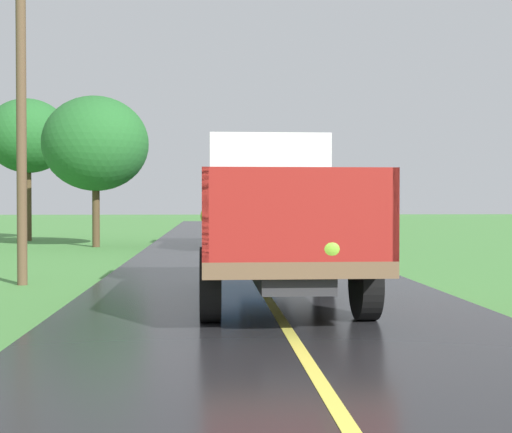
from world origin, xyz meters
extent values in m
cube|color=#2D2D30|center=(0.09, 9.57, 0.68)|extent=(0.90, 5.51, 0.24)
cube|color=brown|center=(0.09, 9.57, 0.88)|extent=(2.30, 5.80, 0.20)
cube|color=silver|center=(0.09, 11.52, 1.93)|extent=(2.10, 1.90, 1.90)
cube|color=black|center=(0.09, 12.48, 2.26)|extent=(1.78, 0.02, 0.76)
cube|color=maroon|center=(-1.02, 8.60, 1.53)|extent=(0.08, 3.85, 1.10)
cube|color=maroon|center=(1.20, 8.60, 1.53)|extent=(0.08, 3.85, 1.10)
cube|color=maroon|center=(0.09, 6.71, 1.53)|extent=(2.30, 0.08, 1.10)
cube|color=maroon|center=(0.09, 10.48, 1.53)|extent=(2.30, 0.08, 1.10)
cylinder|color=black|center=(-0.96, 11.37, 0.58)|extent=(0.28, 1.00, 1.00)
cylinder|color=black|center=(1.14, 11.37, 0.58)|extent=(0.28, 1.00, 1.00)
cylinder|color=black|center=(-0.96, 7.98, 0.58)|extent=(0.28, 1.00, 1.00)
cylinder|color=black|center=(1.14, 7.98, 0.58)|extent=(0.28, 1.00, 1.00)
ellipsoid|color=#7BBC2F|center=(0.45, 6.98, 1.13)|extent=(0.58, 0.64, 0.50)
ellipsoid|color=#85B72F|center=(-0.64, 8.11, 1.15)|extent=(0.55, 0.54, 0.42)
ellipsoid|color=#7CBE2E|center=(0.41, 7.31, 1.47)|extent=(0.60, 0.69, 0.37)
ellipsoid|color=#7FC527|center=(0.10, 9.14, 1.46)|extent=(0.52, 0.59, 0.45)
ellipsoid|color=#82B72E|center=(-0.02, 9.94, 1.49)|extent=(0.52, 0.63, 0.46)
ellipsoid|color=#86BB24|center=(0.65, 8.85, 1.13)|extent=(0.45, 0.43, 0.50)
ellipsoid|color=#90B630|center=(0.77, 9.61, 1.47)|extent=(0.44, 0.55, 0.48)
ellipsoid|color=#81BE30|center=(0.13, 10.18, 1.78)|extent=(0.58, 0.75, 0.48)
ellipsoid|color=#93BA34|center=(-0.60, 9.34, 1.83)|extent=(0.55, 0.63, 0.43)
ellipsoid|color=#86C11F|center=(0.43, 7.83, 1.77)|extent=(0.54, 0.60, 0.44)
ellipsoid|color=#84B938|center=(-0.21, 7.21, 1.46)|extent=(0.60, 0.77, 0.42)
ellipsoid|color=#7DB62D|center=(-0.79, 7.15, 1.51)|extent=(0.58, 0.63, 0.40)
ellipsoid|color=#93AD25|center=(0.89, 7.78, 1.48)|extent=(0.53, 0.51, 0.37)
ellipsoid|color=#80B034|center=(-0.75, 7.49, 1.16)|extent=(0.55, 0.52, 0.44)
cube|color=#2D2D30|center=(0.01, 23.77, 0.68)|extent=(0.90, 5.51, 0.24)
cube|color=brown|center=(0.01, 23.77, 0.88)|extent=(2.30, 5.80, 0.20)
cube|color=#1E479E|center=(0.01, 25.72, 1.93)|extent=(2.10, 1.90, 1.90)
cube|color=black|center=(0.01, 26.68, 2.26)|extent=(1.78, 0.02, 0.76)
cube|color=#2D517F|center=(-1.10, 22.80, 1.53)|extent=(0.08, 3.85, 1.10)
cube|color=#2D517F|center=(1.12, 22.80, 1.53)|extent=(0.08, 3.85, 1.10)
cube|color=#2D517F|center=(0.01, 20.91, 1.53)|extent=(2.30, 0.08, 1.10)
cube|color=#2D517F|center=(0.01, 24.68, 1.53)|extent=(2.30, 0.08, 1.10)
cylinder|color=black|center=(-1.04, 25.57, 0.58)|extent=(0.28, 1.00, 1.00)
cylinder|color=black|center=(1.06, 25.57, 0.58)|extent=(0.28, 1.00, 1.00)
cylinder|color=black|center=(-1.04, 22.18, 0.58)|extent=(0.28, 1.00, 1.00)
cylinder|color=black|center=(1.06, 22.18, 0.58)|extent=(0.28, 1.00, 1.00)
ellipsoid|color=#91C12B|center=(-0.05, 23.41, 1.47)|extent=(0.44, 0.46, 0.47)
ellipsoid|color=#8BC031|center=(0.89, 21.46, 1.78)|extent=(0.47, 0.46, 0.43)
ellipsoid|color=#88BE2F|center=(-0.09, 22.36, 1.16)|extent=(0.48, 0.53, 0.48)
ellipsoid|color=#8EB928|center=(0.47, 22.49, 1.50)|extent=(0.51, 0.56, 0.47)
ellipsoid|color=#8EAF27|center=(0.83, 21.57, 1.50)|extent=(0.43, 0.54, 0.50)
ellipsoid|color=#91C030|center=(0.42, 21.22, 1.15)|extent=(0.57, 0.52, 0.39)
ellipsoid|color=#83C428|center=(0.79, 24.13, 1.47)|extent=(0.53, 0.56, 0.48)
ellipsoid|color=#92BA27|center=(-0.78, 22.28, 1.84)|extent=(0.53, 0.67, 0.36)
ellipsoid|color=#94C12B|center=(0.50, 23.47, 1.45)|extent=(0.41, 0.39, 0.44)
ellipsoid|color=#93C532|center=(0.61, 21.75, 1.48)|extent=(0.58, 0.63, 0.49)
ellipsoid|color=#94C230|center=(-0.31, 22.90, 1.17)|extent=(0.51, 0.50, 0.52)
ellipsoid|color=#80B82E|center=(0.85, 24.25, 1.20)|extent=(0.49, 0.46, 0.41)
ellipsoid|color=#8AC130|center=(-0.65, 21.43, 1.15)|extent=(0.53, 0.54, 0.44)
ellipsoid|color=#85BA2C|center=(-0.44, 21.55, 1.45)|extent=(0.59, 0.68, 0.41)
cylinder|color=brown|center=(-4.76, 13.06, 3.31)|extent=(0.20, 0.20, 6.62)
cylinder|color=#4C3823|center=(-8.91, 29.82, 1.59)|extent=(0.28, 0.28, 3.18)
ellipsoid|color=#236028|center=(-8.91, 29.82, 4.62)|extent=(3.62, 3.62, 3.26)
cylinder|color=#4C3823|center=(-5.25, 25.35, 1.16)|extent=(0.28, 0.28, 2.33)
ellipsoid|color=#236028|center=(-5.25, 25.35, 3.92)|extent=(3.99, 3.99, 3.59)
camera|label=1|loc=(-0.98, -1.25, 1.66)|focal=48.57mm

